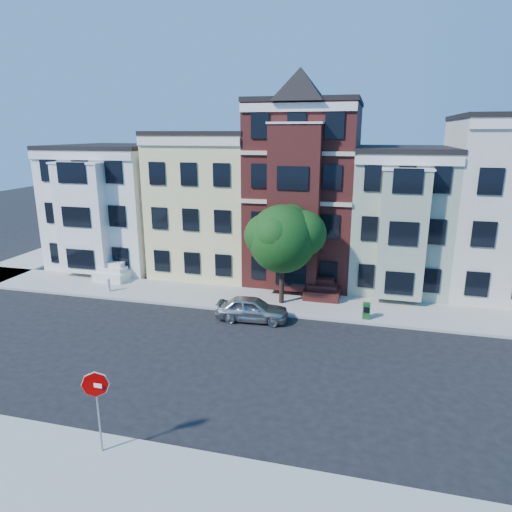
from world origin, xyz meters
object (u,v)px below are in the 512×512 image
(street_tree, at_px, (282,243))
(newspaper_box, at_px, (366,311))
(fire_hydrant, at_px, (109,286))
(parked_car, at_px, (252,309))
(stop_sign, at_px, (98,407))

(street_tree, relative_size, newspaper_box, 8.22)
(street_tree, height_order, fire_hydrant, street_tree)
(parked_car, xyz_separation_m, stop_sign, (-1.93, -11.92, 1.09))
(stop_sign, bearing_deg, street_tree, 79.03)
(street_tree, xyz_separation_m, parked_car, (-1.14, -2.73, -3.19))
(parked_car, distance_m, fire_hydrant, 10.42)
(street_tree, relative_size, stop_sign, 2.29)
(parked_car, xyz_separation_m, fire_hydrant, (-10.24, 1.96, -0.18))
(stop_sign, bearing_deg, parked_car, 81.65)
(parked_car, xyz_separation_m, newspaper_box, (6.21, 1.48, -0.08))
(street_tree, bearing_deg, parked_car, -112.59)
(street_tree, distance_m, stop_sign, 15.11)
(street_tree, xyz_separation_m, newspaper_box, (5.07, -1.25, -3.27))
(fire_hydrant, bearing_deg, stop_sign, -59.11)
(parked_car, relative_size, newspaper_box, 4.45)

